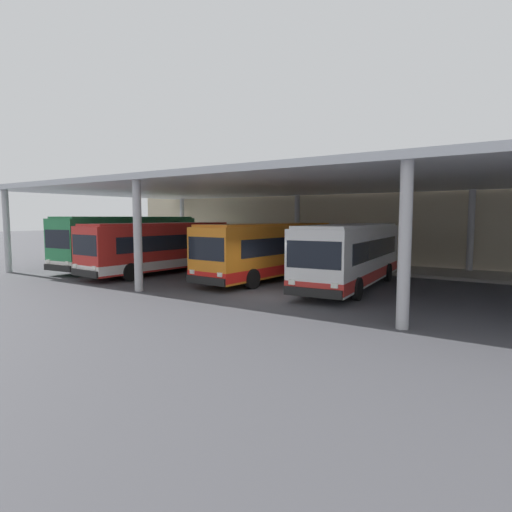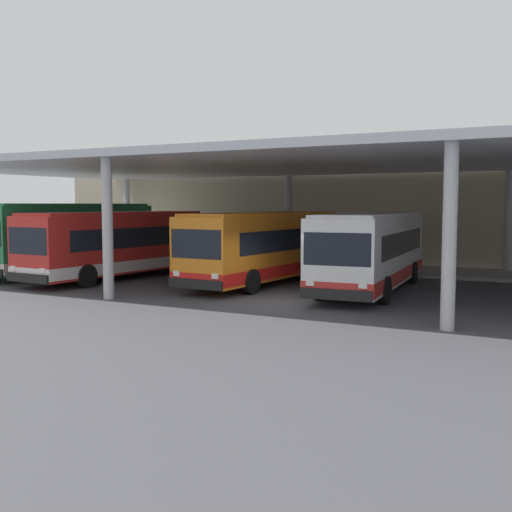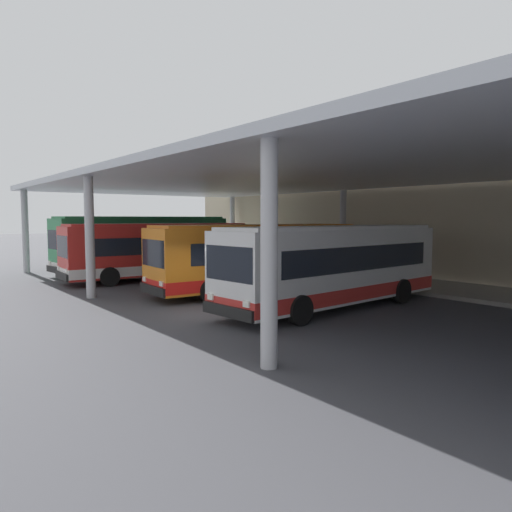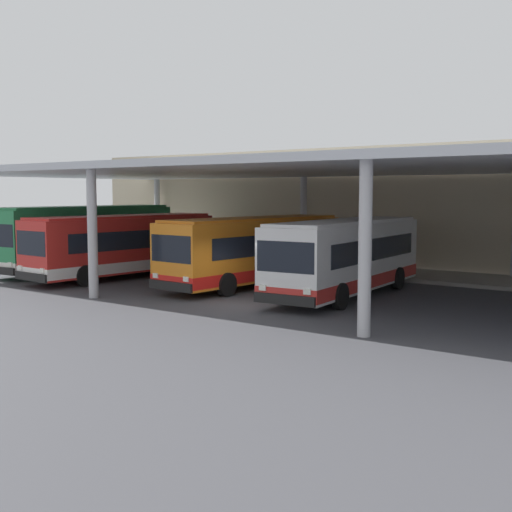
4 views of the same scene
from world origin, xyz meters
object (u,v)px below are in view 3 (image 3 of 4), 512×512
at_px(bus_second_bay, 159,250).
at_px(bus_middle_bay, 258,257).
at_px(bus_nearest_bay, 145,244).
at_px(bus_far_bay, 334,265).

relative_size(bus_second_bay, bus_middle_bay, 1.00).
relative_size(bus_nearest_bay, bus_middle_bay, 1.07).
bearing_deg(bus_middle_bay, bus_second_bay, -167.24).
distance_m(bus_second_bay, bus_far_bay, 12.06).
bearing_deg(bus_nearest_bay, bus_second_bay, -13.09).
bearing_deg(bus_nearest_bay, bus_middle_bay, 3.43).
bearing_deg(bus_middle_bay, bus_far_bay, -1.22).
height_order(bus_middle_bay, bus_far_bay, same).
bearing_deg(bus_second_bay, bus_nearest_bay, 166.91).
distance_m(bus_nearest_bay, bus_middle_bay, 11.11).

